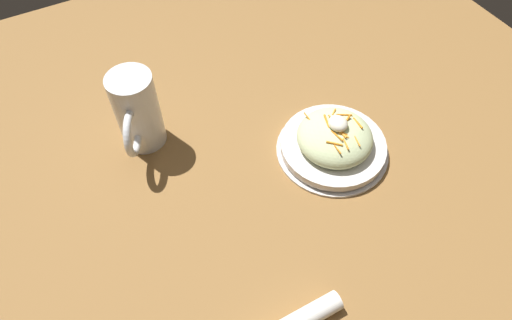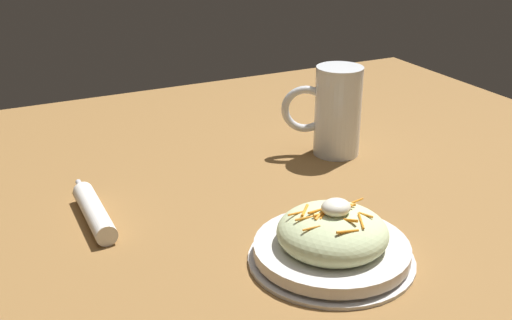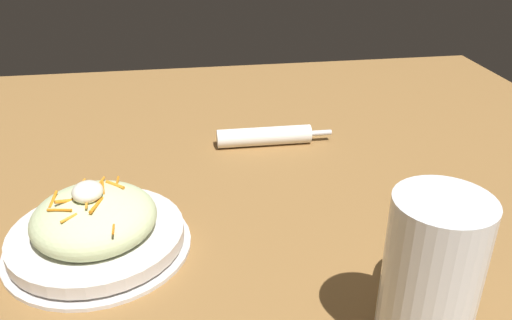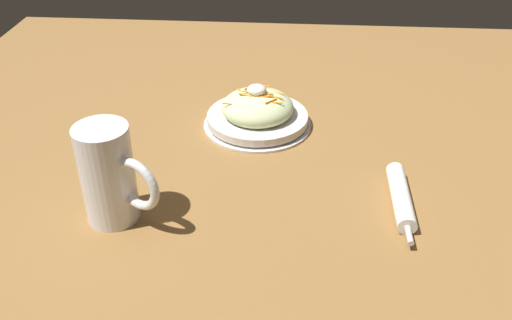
# 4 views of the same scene
# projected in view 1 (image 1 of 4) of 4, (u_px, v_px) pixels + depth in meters

# --- Properties ---
(ground_plane) EXTENTS (1.43, 1.43, 0.00)m
(ground_plane) POSITION_uv_depth(u_px,v_px,m) (275.00, 167.00, 0.85)
(ground_plane) COLOR olive
(salad_plate) EXTENTS (0.21, 0.21, 0.09)m
(salad_plate) POSITION_uv_depth(u_px,v_px,m) (334.00, 142.00, 0.85)
(salad_plate) COLOR silver
(salad_plate) RESTS_ON ground_plane
(beer_mug) EXTENTS (0.13, 0.09, 0.16)m
(beer_mug) POSITION_uv_depth(u_px,v_px,m) (138.00, 116.00, 0.83)
(beer_mug) COLOR white
(beer_mug) RESTS_ON ground_plane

